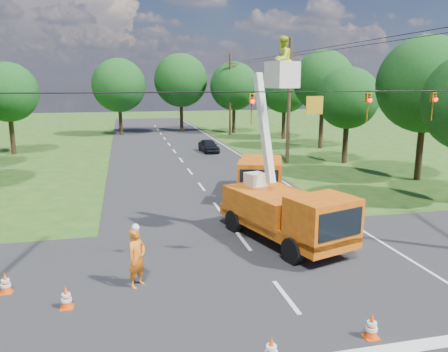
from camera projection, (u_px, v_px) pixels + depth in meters
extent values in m
plane|color=#234A16|center=(190.00, 172.00, 32.69)|extent=(140.00, 140.00, 0.00)
cube|color=black|center=(190.00, 172.00, 32.69)|extent=(12.00, 100.00, 0.06)
cube|color=black|center=(266.00, 272.00, 15.54)|extent=(56.00, 10.00, 0.07)
cube|color=silver|center=(261.00, 169.00, 33.92)|extent=(0.12, 90.00, 0.02)
cube|color=orange|center=(283.00, 223.00, 18.37)|extent=(4.23, 6.92, 0.49)
cube|color=orange|center=(322.00, 219.00, 16.23)|extent=(2.83, 2.47, 1.63)
cube|color=black|center=(341.00, 224.00, 15.44)|extent=(1.99, 0.68, 1.03)
cube|color=orange|center=(271.00, 203.00, 18.96)|extent=(3.63, 4.59, 1.08)
cylinder|color=black|center=(293.00, 251.00, 16.13)|extent=(0.63, 1.06, 1.00)
cylinder|color=black|center=(338.00, 240.00, 17.26)|extent=(0.63, 1.06, 1.00)
cylinder|color=black|center=(234.00, 221.00, 19.60)|extent=(0.63, 1.06, 1.00)
cylinder|color=black|center=(275.00, 213.00, 20.73)|extent=(0.63, 1.06, 1.00)
cube|color=silver|center=(256.00, 180.00, 19.79)|extent=(1.02, 1.02, 0.60)
cube|color=silver|center=(264.00, 128.00, 18.78)|extent=(0.72, 1.47, 4.70)
cube|color=silver|center=(282.00, 75.00, 17.35)|extent=(1.29, 1.29, 1.03)
imported|color=#C6E526|center=(283.00, 60.00, 17.24)|extent=(1.16, 1.12, 1.88)
cube|color=orange|center=(260.00, 182.00, 26.07)|extent=(4.30, 6.77, 0.48)
cube|color=orange|center=(260.00, 176.00, 23.69)|extent=(2.79, 2.47, 1.59)
cube|color=black|center=(259.00, 179.00, 22.80)|extent=(1.92, 0.73, 1.01)
cube|color=orange|center=(261.00, 168.00, 26.76)|extent=(3.64, 4.52, 1.06)
cylinder|color=black|center=(239.00, 194.00, 24.30)|extent=(0.64, 1.03, 0.97)
cylinder|color=black|center=(280.00, 195.00, 24.06)|extent=(0.64, 1.03, 0.97)
cylinder|color=black|center=(244.00, 179.00, 28.21)|extent=(0.64, 1.03, 0.97)
cylinder|color=black|center=(279.00, 180.00, 27.97)|extent=(0.64, 1.03, 0.97)
imported|color=#E75C13|center=(137.00, 258.00, 14.21)|extent=(0.85, 0.87, 2.02)
imported|color=black|center=(209.00, 146.00, 41.79)|extent=(1.73, 3.73, 1.24)
cone|color=#F6490C|center=(271.00, 349.00, 10.39)|extent=(0.36, 0.36, 0.70)
cylinder|color=white|center=(271.00, 347.00, 10.38)|extent=(0.26, 0.26, 0.09)
cone|color=#F6490C|center=(372.00, 325.00, 11.41)|extent=(0.36, 0.36, 0.70)
cube|color=#F6490C|center=(371.00, 337.00, 11.48)|extent=(0.38, 0.38, 0.04)
cylinder|color=white|center=(372.00, 323.00, 11.40)|extent=(0.26, 0.26, 0.09)
cylinder|color=white|center=(371.00, 329.00, 11.43)|extent=(0.31, 0.31, 0.09)
cone|color=#F6490C|center=(274.00, 211.00, 21.50)|extent=(0.36, 0.36, 0.70)
cube|color=#F6490C|center=(274.00, 218.00, 21.57)|extent=(0.38, 0.38, 0.04)
cylinder|color=white|center=(274.00, 210.00, 21.49)|extent=(0.26, 0.26, 0.09)
cylinder|color=white|center=(274.00, 213.00, 21.52)|extent=(0.31, 0.31, 0.09)
cone|color=#F6490C|center=(263.00, 195.00, 24.59)|extent=(0.36, 0.36, 0.70)
cube|color=#F6490C|center=(263.00, 201.00, 24.66)|extent=(0.38, 0.38, 0.04)
cylinder|color=white|center=(263.00, 194.00, 24.58)|extent=(0.26, 0.26, 0.09)
cylinder|color=white|center=(263.00, 196.00, 24.61)|extent=(0.31, 0.31, 0.09)
cone|color=#F6490C|center=(66.00, 297.00, 12.92)|extent=(0.36, 0.36, 0.70)
cube|color=#F6490C|center=(67.00, 307.00, 12.99)|extent=(0.38, 0.38, 0.04)
cylinder|color=white|center=(66.00, 295.00, 12.91)|extent=(0.26, 0.26, 0.09)
cylinder|color=white|center=(66.00, 300.00, 12.94)|extent=(0.31, 0.31, 0.09)
cone|color=#F6490C|center=(5.00, 283.00, 13.85)|extent=(0.36, 0.36, 0.70)
cube|color=#F6490C|center=(7.00, 292.00, 13.92)|extent=(0.38, 0.38, 0.04)
cylinder|color=white|center=(5.00, 281.00, 13.84)|extent=(0.26, 0.26, 0.09)
cylinder|color=white|center=(6.00, 285.00, 13.87)|extent=(0.31, 0.31, 0.09)
cone|color=#F6490C|center=(270.00, 176.00, 29.63)|extent=(0.36, 0.36, 0.70)
cube|color=#F6490C|center=(270.00, 181.00, 29.70)|extent=(0.38, 0.38, 0.04)
cylinder|color=white|center=(270.00, 175.00, 29.62)|extent=(0.26, 0.26, 0.09)
cylinder|color=white|center=(270.00, 177.00, 29.65)|extent=(0.31, 0.31, 0.09)
cylinder|color=#4C3823|center=(289.00, 102.00, 35.40)|extent=(0.30, 0.30, 10.00)
cube|color=#4C3823|center=(290.00, 54.00, 34.60)|extent=(1.80, 0.12, 0.12)
cylinder|color=#4C3823|center=(230.00, 95.00, 54.45)|extent=(0.30, 0.30, 10.00)
cube|color=#4C3823|center=(230.00, 64.00, 53.65)|extent=(1.80, 0.12, 0.12)
cylinder|color=black|center=(255.00, 92.00, 14.10)|extent=(18.00, 0.04, 0.04)
cube|color=#BB8B16|center=(314.00, 105.00, 14.66)|extent=(0.60, 0.05, 0.60)
imported|color=#BB8B16|center=(252.00, 109.00, 14.20)|extent=(0.16, 0.20, 1.00)
sphere|color=#FF0C0C|center=(253.00, 101.00, 14.03)|extent=(0.14, 0.14, 0.14)
imported|color=#BB8B16|center=(368.00, 107.00, 15.12)|extent=(0.16, 0.20, 1.00)
sphere|color=#FF0C0C|center=(370.00, 100.00, 14.95)|extent=(0.14, 0.14, 0.14)
imported|color=#BB8B16|center=(433.00, 106.00, 15.69)|extent=(0.16, 0.20, 1.00)
sphere|color=#FF0C0C|center=(436.00, 100.00, 15.53)|extent=(0.14, 0.14, 0.14)
cylinder|color=#382616|center=(12.00, 132.00, 40.43)|extent=(0.44, 0.44, 4.05)
sphere|color=#0F3A14|center=(8.00, 92.00, 39.65)|extent=(5.40, 5.40, 5.40)
cylinder|color=#382616|center=(420.00, 147.00, 29.79)|extent=(0.44, 0.44, 4.58)
sphere|color=#0F3A14|center=(426.00, 84.00, 28.91)|extent=(6.40, 6.40, 6.40)
cylinder|color=#382616|center=(345.00, 140.00, 36.14)|extent=(0.44, 0.44, 3.78)
sphere|color=#0F3A14|center=(348.00, 98.00, 35.41)|extent=(5.00, 5.00, 5.00)
cylinder|color=#382616|center=(321.00, 125.00, 44.01)|extent=(0.44, 0.44, 4.75)
sphere|color=#0F3A14|center=(323.00, 81.00, 43.10)|extent=(6.00, 6.00, 6.00)
cylinder|color=#382616|center=(284.00, 121.00, 51.47)|extent=(0.44, 0.44, 4.14)
sphere|color=#0F3A14|center=(285.00, 89.00, 50.68)|extent=(5.60, 5.60, 5.60)
cylinder|color=#382616|center=(120.00, 118.00, 54.93)|extent=(0.44, 0.44, 4.40)
sphere|color=#0F3A14|center=(119.00, 85.00, 54.08)|extent=(6.60, 6.60, 6.60)
cylinder|color=#382616|center=(181.00, 114.00, 58.55)|extent=(0.44, 0.44, 4.84)
sphere|color=#0F3A14|center=(181.00, 80.00, 57.62)|extent=(7.00, 7.00, 7.00)
cylinder|color=#382616|center=(234.00, 117.00, 57.18)|extent=(0.44, 0.44, 4.31)
sphere|color=#0F3A14|center=(234.00, 86.00, 56.35)|extent=(6.20, 6.20, 6.20)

